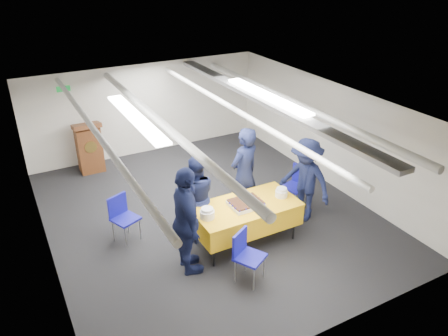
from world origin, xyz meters
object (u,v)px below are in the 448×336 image
at_px(podium, 89,147).
at_px(chair_right, 297,182).
at_px(chair_left, 122,214).
at_px(sailor_d, 305,180).
at_px(chair_near, 245,251).
at_px(sailor_a, 244,174).
at_px(sailor_b, 195,198).
at_px(serving_table, 245,215).
at_px(sailor_c, 187,222).
at_px(sheet_cake, 246,203).

bearing_deg(podium, chair_right, -47.03).
bearing_deg(chair_left, podium, 87.61).
distance_m(chair_left, sailor_d, 3.46).
relative_size(chair_near, sailor_a, 0.46).
bearing_deg(sailor_a, sailor_d, 131.46).
bearing_deg(sailor_b, serving_table, 153.46).
relative_size(sailor_b, sailor_c, 0.86).
bearing_deg(sailor_d, serving_table, -103.80).
bearing_deg(chair_right, podium, 132.97).
xyz_separation_m(serving_table, chair_near, (-0.52, -0.87, -0.03)).
relative_size(chair_right, chair_left, 1.00).
xyz_separation_m(chair_near, sailor_b, (-0.17, 1.46, 0.27)).
bearing_deg(chair_right, chair_left, 171.29).
relative_size(chair_right, sailor_a, 0.46).
bearing_deg(sailor_b, sailor_c, 71.57).
bearing_deg(podium, serving_table, -67.08).
bearing_deg(serving_table, sailor_a, 61.47).
bearing_deg(chair_near, sheet_cake, 59.06).
relative_size(podium, chair_right, 1.44).
relative_size(chair_right, sailor_d, 0.52).
xyz_separation_m(sailor_a, sailor_c, (-1.62, -0.97, -0.00)).
xyz_separation_m(podium, chair_left, (-0.13, -3.07, -0.08)).
relative_size(chair_near, chair_right, 1.00).
bearing_deg(chair_right, sailor_b, 179.97).
distance_m(sailor_a, sailor_d, 1.17).
relative_size(sheet_cake, sailor_d, 0.34).
height_order(sheet_cake, sailor_a, sailor_a).
bearing_deg(chair_left, sailor_a, -9.74).
xyz_separation_m(sheet_cake, sailor_a, (0.41, 0.76, 0.12)).
xyz_separation_m(serving_table, sailor_c, (-1.22, -0.23, 0.38)).
xyz_separation_m(sheet_cake, sailor_d, (1.41, 0.16, 0.02)).
bearing_deg(sailor_a, sailor_b, -10.05).
bearing_deg(chair_right, sailor_d, -112.46).
height_order(chair_right, sailor_a, sailor_a).
xyz_separation_m(podium, chair_right, (3.36, -3.61, -0.08)).
xyz_separation_m(chair_near, chair_right, (2.10, 1.46, 0.00)).
xyz_separation_m(serving_table, chair_left, (-1.91, 1.13, -0.03)).
height_order(sheet_cake, sailor_b, sailor_b).
bearing_deg(chair_near, sailor_c, 138.09).
distance_m(chair_left, sailor_a, 2.37).
relative_size(podium, sailor_d, 0.74).
relative_size(chair_right, sailor_c, 0.46).
bearing_deg(sheet_cake, sailor_c, -170.43).
bearing_deg(sailor_c, podium, 15.41).
bearing_deg(sailor_a, sheet_cake, 44.33).
bearing_deg(sailor_a, sailor_c, 13.55).
relative_size(sheet_cake, sailor_c, 0.30).
distance_m(chair_near, chair_right, 2.56).
distance_m(serving_table, podium, 4.56).
bearing_deg(sheet_cake, serving_table, 64.86).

